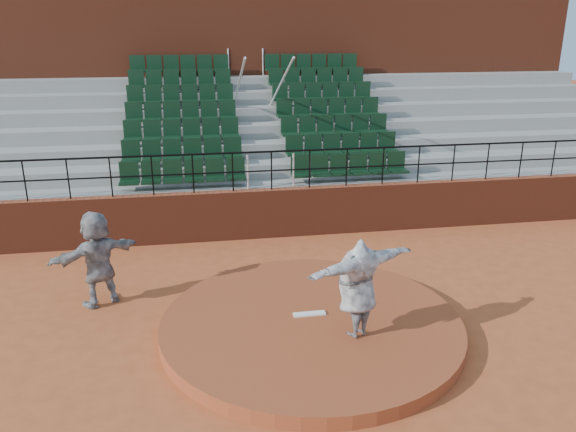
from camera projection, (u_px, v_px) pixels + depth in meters
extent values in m
plane|color=#AB4E26|center=(311.00, 331.00, 10.36)|extent=(90.00, 90.00, 0.00)
cylinder|color=brown|center=(311.00, 325.00, 10.32)|extent=(5.50, 5.50, 0.25)
cube|color=white|center=(309.00, 314.00, 10.41)|extent=(0.60, 0.15, 0.03)
cube|color=maroon|center=(272.00, 213.00, 14.81)|extent=(24.00, 0.30, 1.30)
cylinder|color=black|center=(271.00, 152.00, 14.28)|extent=(24.00, 0.05, 0.05)
cylinder|color=black|center=(272.00, 171.00, 14.44)|extent=(24.00, 0.04, 0.04)
cylinder|color=black|center=(25.00, 181.00, 13.48)|extent=(0.04, 0.04, 1.00)
cylinder|color=black|center=(68.00, 179.00, 13.64)|extent=(0.04, 0.04, 1.00)
cylinder|color=black|center=(111.00, 177.00, 13.80)|extent=(0.04, 0.04, 1.00)
cylinder|color=black|center=(152.00, 176.00, 13.96)|extent=(0.04, 0.04, 1.00)
cylinder|color=black|center=(193.00, 174.00, 14.12)|extent=(0.04, 0.04, 1.00)
cylinder|color=black|center=(233.00, 172.00, 14.28)|extent=(0.04, 0.04, 1.00)
cylinder|color=black|center=(272.00, 171.00, 14.44)|extent=(0.04, 0.04, 1.00)
cylinder|color=black|center=(310.00, 169.00, 14.60)|extent=(0.04, 0.04, 1.00)
cylinder|color=black|center=(347.00, 167.00, 14.76)|extent=(0.04, 0.04, 1.00)
cylinder|color=black|center=(383.00, 166.00, 14.93)|extent=(0.04, 0.04, 1.00)
cylinder|color=black|center=(419.00, 164.00, 15.09)|extent=(0.04, 0.04, 1.00)
cylinder|color=black|center=(453.00, 163.00, 15.25)|extent=(0.04, 0.04, 1.00)
cylinder|color=black|center=(487.00, 162.00, 15.41)|extent=(0.04, 0.04, 1.00)
cylinder|color=black|center=(521.00, 160.00, 15.57)|extent=(0.04, 0.04, 1.00)
cylinder|color=black|center=(554.00, 159.00, 15.73)|extent=(0.04, 0.04, 1.00)
cube|color=gray|center=(269.00, 206.00, 15.35)|extent=(24.00, 0.85, 1.30)
cube|color=black|center=(183.00, 174.00, 14.67)|extent=(3.30, 0.48, 0.72)
cube|color=black|center=(350.00, 167.00, 15.40)|extent=(3.30, 0.48, 0.72)
cube|color=gray|center=(265.00, 191.00, 16.08)|extent=(24.00, 0.85, 1.70)
cube|color=black|center=(183.00, 152.00, 15.34)|extent=(3.30, 0.48, 0.72)
cube|color=black|center=(342.00, 146.00, 16.06)|extent=(3.30, 0.48, 0.72)
cube|color=gray|center=(261.00, 177.00, 16.81)|extent=(24.00, 0.85, 2.10)
cube|color=black|center=(182.00, 132.00, 16.00)|extent=(3.30, 0.48, 0.72)
cube|color=black|center=(335.00, 128.00, 16.73)|extent=(3.30, 0.48, 0.72)
cube|color=gray|center=(257.00, 164.00, 17.54)|extent=(24.00, 0.85, 2.50)
cube|color=black|center=(181.00, 114.00, 16.67)|extent=(3.30, 0.48, 0.72)
cube|color=black|center=(329.00, 110.00, 17.39)|extent=(3.30, 0.48, 0.72)
cube|color=gray|center=(254.00, 152.00, 18.27)|extent=(24.00, 0.85, 2.90)
cube|color=black|center=(181.00, 97.00, 17.33)|extent=(3.30, 0.48, 0.72)
cube|color=black|center=(323.00, 94.00, 18.05)|extent=(3.30, 0.48, 0.72)
cube|color=gray|center=(251.00, 141.00, 18.99)|extent=(24.00, 0.85, 3.30)
cube|color=black|center=(180.00, 81.00, 18.00)|extent=(3.30, 0.48, 0.72)
cube|color=black|center=(317.00, 79.00, 18.72)|extent=(3.30, 0.48, 0.72)
cube|color=gray|center=(249.00, 130.00, 19.72)|extent=(24.00, 0.85, 3.70)
cube|color=black|center=(180.00, 66.00, 18.66)|extent=(3.30, 0.48, 0.72)
cube|color=black|center=(312.00, 65.00, 19.38)|extent=(3.30, 0.48, 0.72)
cylinder|color=silver|center=(236.00, 94.00, 16.75)|extent=(0.06, 5.97, 2.46)
cylinder|color=silver|center=(276.00, 93.00, 16.94)|extent=(0.06, 5.97, 2.46)
cube|color=maroon|center=(242.00, 76.00, 20.97)|extent=(24.00, 3.00, 7.10)
imported|color=black|center=(358.00, 288.00, 9.47)|extent=(2.23, 1.43, 1.78)
imported|color=black|center=(98.00, 258.00, 11.09)|extent=(1.85, 1.42, 1.95)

